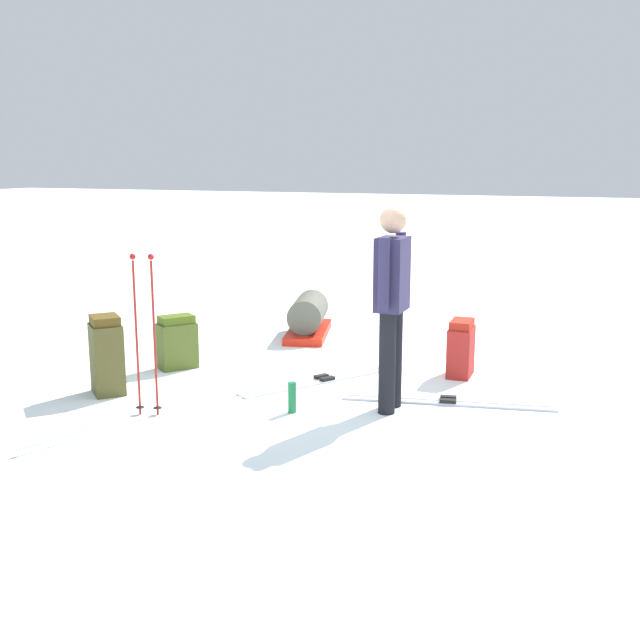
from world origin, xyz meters
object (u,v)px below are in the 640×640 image
at_px(backpack_bright, 461,349).
at_px(backpack_small_spare, 177,343).
at_px(backpack_large_dark, 107,356).
at_px(skier_standing, 392,298).
at_px(gear_sled, 308,317).
at_px(thermos_bottle, 292,397).
at_px(ski_pair_near, 448,402).
at_px(ski_pair_far, 324,380).
at_px(ski_poles_planted_near, 145,327).

relative_size(backpack_bright, backpack_small_spare, 1.03).
xyz_separation_m(backpack_large_dark, backpack_bright, (-2.81, -1.76, -0.08)).
distance_m(skier_standing, backpack_small_spare, 2.51).
xyz_separation_m(gear_sled, thermos_bottle, (-1.00, 2.69, -0.09)).
xyz_separation_m(ski_pair_near, backpack_small_spare, (2.79, -0.10, 0.25)).
bearing_deg(gear_sled, backpack_large_dark, 75.05).
relative_size(ski_pair_far, backpack_bright, 2.89).
relative_size(backpack_bright, gear_sled, 0.44).
height_order(ski_pair_far, backpack_bright, backpack_bright).
xyz_separation_m(skier_standing, backpack_large_dark, (2.48, 0.52, -0.61)).
distance_m(skier_standing, backpack_bright, 1.46).
height_order(gear_sled, thermos_bottle, gear_sled).
height_order(skier_standing, backpack_large_dark, skier_standing).
relative_size(ski_pair_near, ski_poles_planted_near, 1.36).
bearing_deg(thermos_bottle, backpack_large_dark, 4.35).
distance_m(ski_poles_planted_near, gear_sled, 3.22).
bearing_deg(ski_poles_planted_near, backpack_small_spare, -66.87).
bearing_deg(backpack_large_dark, ski_pair_near, -163.29).
distance_m(backpack_bright, ski_poles_planted_near, 3.04).
bearing_deg(backpack_small_spare, ski_poles_planted_near, 113.13).
height_order(backpack_bright, thermos_bottle, backpack_bright).
xyz_separation_m(backpack_bright, thermos_bottle, (1.06, 1.63, -0.14)).
bearing_deg(thermos_bottle, ski_pair_near, -147.26).
bearing_deg(backpack_bright, skier_standing, 75.24).
distance_m(backpack_large_dark, ski_poles_planted_near, 0.86).
relative_size(skier_standing, backpack_large_dark, 2.39).
bearing_deg(ski_pair_far, backpack_small_spare, 4.58).
bearing_deg(skier_standing, gear_sled, -53.12).
bearing_deg(backpack_small_spare, ski_pair_far, -175.42).
relative_size(ski_pair_near, backpack_bright, 3.28).
distance_m(ski_pair_near, backpack_large_dark, 3.04).
height_order(ski_pair_near, ski_poles_planted_near, ski_poles_planted_near).
distance_m(skier_standing, ski_pair_far, 1.38).
relative_size(ski_poles_planted_near, thermos_bottle, 5.13).
distance_m(skier_standing, gear_sled, 2.97).
relative_size(ski_pair_near, thermos_bottle, 7.00).
height_order(skier_standing, gear_sled, skier_standing).
bearing_deg(backpack_large_dark, ski_pair_far, -146.49).
height_order(ski_pair_near, backpack_large_dark, backpack_large_dark).
bearing_deg(skier_standing, backpack_small_spare, -10.83).
relative_size(backpack_large_dark, thermos_bottle, 2.74).
height_order(backpack_small_spare, gear_sled, backpack_small_spare).
xyz_separation_m(skier_standing, backpack_bright, (-0.33, -1.25, -0.68)).
height_order(backpack_bright, ski_poles_planted_near, ski_poles_planted_near).
bearing_deg(skier_standing, thermos_bottle, 27.87).
bearing_deg(thermos_bottle, backpack_bright, -122.92).
distance_m(backpack_large_dark, thermos_bottle, 1.77).
bearing_deg(backpack_large_dark, backpack_small_spare, -96.47).
relative_size(backpack_bright, thermos_bottle, 2.13).
bearing_deg(ski_pair_near, backpack_bright, -84.28).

